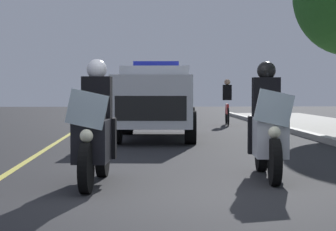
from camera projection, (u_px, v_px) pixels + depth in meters
ground_plane at (175, 194)px, 7.60m from camera, size 80.00×80.00×0.00m
police_motorcycle_lead_left at (95, 133)px, 8.38m from camera, size 2.14×0.62×1.72m
police_motorcycle_lead_right at (268, 130)px, 9.01m from camera, size 2.14×0.62×1.72m
police_suv at (156, 99)px, 16.22m from camera, size 5.03×2.37×2.05m
cyclist_background at (227, 102)px, 22.34m from camera, size 1.76×0.34×1.69m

